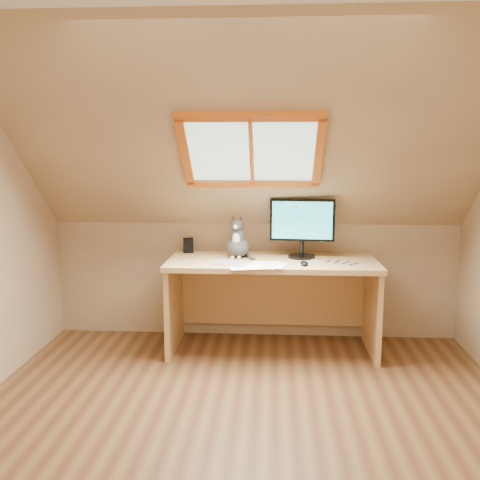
{
  "coord_description": "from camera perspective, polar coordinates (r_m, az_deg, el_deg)",
  "views": [
    {
      "loc": [
        0.16,
        -2.84,
        1.63
      ],
      "look_at": [
        -0.08,
        1.0,
        0.98
      ],
      "focal_mm": 40.0,
      "sensor_mm": 36.0,
      "label": 1
    }
  ],
  "objects": [
    {
      "name": "ground",
      "position": [
        3.27,
        0.32,
        -20.27
      ],
      "size": [
        3.5,
        3.5,
        0.0
      ],
      "primitive_type": "plane",
      "color": "brown",
      "rests_on": "ground"
    },
    {
      "name": "room_shell",
      "position": [
        2.75,
        0.24,
        5.45
      ],
      "size": [
        3.52,
        3.52,
        2.41
      ],
      "color": "tan",
      "rests_on": "ground"
    },
    {
      "name": "desk",
      "position": [
        4.42,
        3.46,
        -4.79
      ],
      "size": [
        1.67,
        0.73,
        0.76
      ],
      "color": "#D7B366",
      "rests_on": "ground"
    },
    {
      "name": "monitor",
      "position": [
        4.34,
        6.64,
        1.69
      ],
      "size": [
        0.52,
        0.22,
        0.48
      ],
      "color": "black",
      "rests_on": "desk"
    },
    {
      "name": "cat",
      "position": [
        4.35,
        -0.25,
        -0.23
      ],
      "size": [
        0.22,
        0.25,
        0.35
      ],
      "color": "#46403E",
      "rests_on": "desk"
    },
    {
      "name": "desk_speaker",
      "position": [
        4.59,
        -5.54,
        -0.57
      ],
      "size": [
        0.1,
        0.1,
        0.12
      ],
      "primitive_type": "cube",
      "rotation": [
        0.0,
        0.0,
        0.19
      ],
      "color": "black",
      "rests_on": "desk"
    },
    {
      "name": "graphics_tablet",
      "position": [
        4.12,
        -0.83,
        -2.48
      ],
      "size": [
        0.32,
        0.27,
        0.01
      ],
      "primitive_type": "cube",
      "rotation": [
        0.0,
        0.0,
        -0.32
      ],
      "color": "#B2B2B7",
      "rests_on": "desk"
    },
    {
      "name": "mouse",
      "position": [
        4.09,
        6.87,
        -2.47
      ],
      "size": [
        0.07,
        0.11,
        0.03
      ],
      "primitive_type": "ellipsoid",
      "rotation": [
        0.0,
        0.0,
        0.11
      ],
      "color": "black",
      "rests_on": "desk"
    },
    {
      "name": "papers",
      "position": [
        4.05,
        1.53,
        -2.73
      ],
      "size": [
        0.35,
        0.3,
        0.01
      ],
      "color": "white",
      "rests_on": "desk"
    },
    {
      "name": "cables",
      "position": [
        4.21,
        9.48,
        -2.38
      ],
      "size": [
        0.51,
        0.26,
        0.01
      ],
      "color": "silver",
      "rests_on": "desk"
    }
  ]
}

